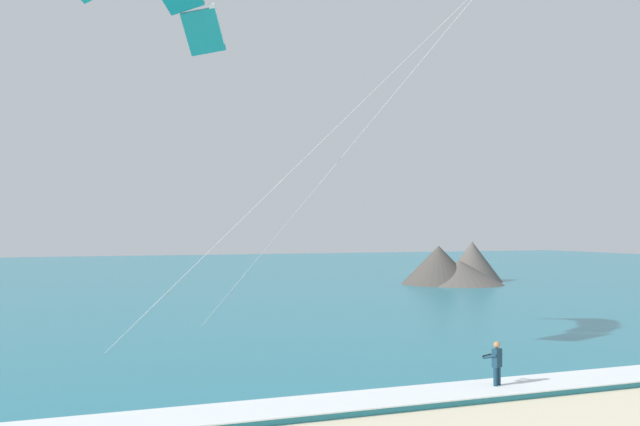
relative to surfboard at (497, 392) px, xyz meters
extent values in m
cube|color=teal|center=(-1.67, 58.93, 0.07)|extent=(200.00, 120.00, 0.20)
cube|color=white|center=(-1.67, -0.07, 0.19)|extent=(200.00, 2.19, 0.04)
ellipsoid|color=#239EC6|center=(0.00, 0.00, 0.00)|extent=(1.00, 1.45, 0.05)
cube|color=black|center=(0.00, 0.23, 0.04)|extent=(0.17, 0.12, 0.04)
cube|color=black|center=(0.00, -0.23, 0.04)|extent=(0.17, 0.12, 0.04)
cylinder|color=#143347|center=(-0.09, -0.04, 0.39)|extent=(0.14, 0.14, 0.84)
cylinder|color=#143347|center=(0.09, 0.04, 0.39)|extent=(0.14, 0.14, 0.84)
cube|color=#143347|center=(0.00, 0.00, 1.11)|extent=(0.39, 0.33, 0.60)
sphere|color=#9E704C|center=(0.00, 0.00, 1.55)|extent=(0.22, 0.22, 0.22)
cylinder|color=#143347|center=(-0.23, 0.07, 1.16)|extent=(0.30, 0.50, 0.22)
cylinder|color=#143347|center=(0.09, 0.22, 1.16)|extent=(0.30, 0.50, 0.22)
cylinder|color=black|center=(-0.17, 0.34, 1.16)|extent=(0.51, 0.27, 0.04)
cube|color=#3F3F42|center=(-0.05, 0.11, 0.89)|extent=(0.14, 0.12, 0.10)
cube|color=teal|center=(-7.64, 10.62, 13.97)|extent=(2.12, 1.69, 1.93)
cube|color=white|center=(-7.14, 10.22, 14.24)|extent=(0.91, 1.04, 1.61)
cylinder|color=#B2B2B7|center=(-3.74, 5.48, 7.57)|extent=(7.83, 10.30, 12.81)
cylinder|color=#B2B2B7|center=(-5.93, 2.74, 7.57)|extent=(12.22, 4.83, 12.81)
cone|color=#56514C|center=(24.80, 39.36, 2.05)|extent=(6.11, 6.11, 4.15)
cone|color=#56514C|center=(21.73, 36.82, 1.19)|extent=(8.98, 8.98, 2.44)
cone|color=#47423D|center=(20.07, 37.76, 1.88)|extent=(7.44, 7.44, 3.81)
camera|label=1|loc=(-13.62, -19.42, 5.37)|focal=39.12mm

